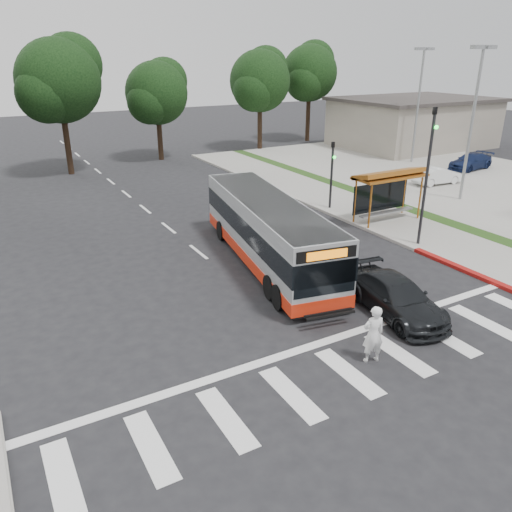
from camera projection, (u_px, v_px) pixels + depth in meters
ground at (263, 303)px, 18.62m from camera, size 140.00×140.00×0.00m
sidewalk_east at (353, 207)px, 30.06m from camera, size 4.00×40.00×0.12m
curb_east at (327, 212)px, 29.14m from camera, size 0.30×40.00×0.15m
curb_east_red at (470, 272)px, 21.09m from camera, size 0.32×6.00×0.15m
parking_lot at (461, 178)px, 37.16m from camera, size 18.00×36.00×0.10m
commercial_building at (413, 124)px, 49.22m from camera, size 14.00×10.00×4.40m
building_roof_cap at (416, 99)px, 48.33m from camera, size 14.60×10.60×0.30m
crosswalk_ladder at (349, 372)px, 14.58m from camera, size 18.00×2.60×0.01m
bus_shelter at (388, 180)px, 26.78m from camera, size 4.20×1.60×2.86m
traffic_signal_ne_tall at (428, 166)px, 22.74m from camera, size 0.18×0.37×6.50m
traffic_signal_ne_short at (332, 168)px, 28.91m from camera, size 0.18×0.37×4.00m
lot_light_front at (475, 104)px, 29.44m from camera, size 1.90×0.35×9.01m
lot_light_mid at (420, 90)px, 40.24m from camera, size 1.90×0.35×9.01m
tree_ne_a at (260, 80)px, 46.16m from camera, size 6.16×5.74×9.30m
tree_ne_b at (310, 72)px, 50.77m from camera, size 6.16×5.74×10.02m
tree_north_a at (59, 79)px, 36.14m from camera, size 6.60×6.15×10.17m
tree_north_b at (157, 92)px, 41.86m from camera, size 5.72×5.33×8.43m
transit_bus at (268, 233)px, 21.70m from camera, size 4.35×11.32×2.86m
pedestrian at (373, 334)px, 14.79m from camera, size 0.77×0.60×1.86m
dark_sedan at (396, 297)px, 17.65m from camera, size 2.46×4.75×1.32m
parked_car_1 at (437, 175)px, 35.04m from camera, size 3.74×1.58×1.20m
parked_car_3 at (471, 161)px, 39.53m from camera, size 4.42×2.24×1.23m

